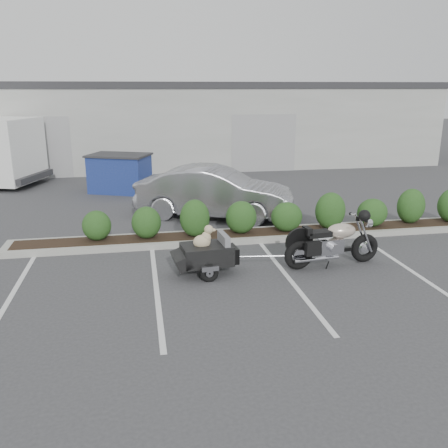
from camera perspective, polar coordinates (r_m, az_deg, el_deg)
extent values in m
plane|color=#38383A|center=(10.09, 0.29, -5.82)|extent=(90.00, 90.00, 0.00)
cube|color=#9E9E93|center=(12.29, 2.98, -1.40)|extent=(12.00, 1.00, 0.15)
cube|color=#9EA099|center=(26.31, -6.71, 12.18)|extent=(26.00, 10.00, 4.00)
torus|color=black|center=(10.28, 8.96, -3.69)|extent=(0.67, 0.23, 0.65)
torus|color=black|center=(11.04, 16.54, -2.79)|extent=(0.67, 0.23, 0.65)
cylinder|color=silver|center=(10.28, 8.96, -3.69)|extent=(0.28, 0.14, 0.27)
cylinder|color=silver|center=(11.04, 16.54, -2.79)|extent=(0.24, 0.12, 0.23)
cylinder|color=silver|center=(10.82, 16.66, -1.18)|extent=(0.42, 0.09, 0.86)
cylinder|color=silver|center=(10.97, 16.12, -0.89)|extent=(0.42, 0.09, 0.86)
cylinder|color=silver|center=(10.71, 15.84, 0.78)|extent=(0.10, 0.68, 0.03)
cylinder|color=silver|center=(10.90, 16.99, 0.10)|extent=(0.13, 0.19, 0.18)
sphere|color=black|center=(10.43, 16.54, 0.97)|extent=(0.28, 0.28, 0.25)
cube|color=silver|center=(10.56, 12.59, -2.52)|extent=(0.57, 0.38, 0.33)
cube|color=black|center=(10.64, 13.01, -3.12)|extent=(0.88, 0.19, 0.08)
ellipsoid|color=beige|center=(10.59, 13.94, -0.79)|extent=(0.68, 0.43, 0.32)
cube|color=black|center=(10.33, 11.27, -1.15)|extent=(0.56, 0.35, 0.12)
cube|color=black|center=(10.19, 9.98, -0.81)|extent=(0.15, 0.30, 0.16)
cylinder|color=silver|center=(10.31, 11.08, -4.16)|extent=(1.02, 0.19, 0.09)
cylinder|color=silver|center=(10.60, 10.22, -3.54)|extent=(1.02, 0.19, 0.09)
cube|color=black|center=(10.07, 10.67, -2.93)|extent=(0.34, 0.17, 0.29)
cube|color=black|center=(9.87, -2.09, -3.64)|extent=(1.09, 0.80, 0.41)
cube|color=slate|center=(9.87, -0.03, -2.01)|extent=(0.18, 0.61, 0.29)
cube|color=slate|center=(9.84, -1.82, -3.06)|extent=(0.74, 0.67, 0.04)
cube|color=black|center=(9.78, -5.13, -4.30)|extent=(0.44, 0.73, 0.36)
cube|color=black|center=(10.02, 0.94, -3.61)|extent=(0.24, 0.50, 0.33)
torus|color=black|center=(9.58, -1.75, -5.94)|extent=(0.39, 0.15, 0.38)
torus|color=black|center=(10.32, -2.90, -4.30)|extent=(0.39, 0.15, 0.38)
cube|color=silver|center=(9.49, -1.68, -5.40)|extent=(0.36, 0.11, 0.10)
cube|color=silver|center=(10.32, -2.97, -3.60)|extent=(0.36, 0.11, 0.10)
cylinder|color=black|center=(9.95, -2.35, -5.09)|extent=(0.13, 0.87, 0.04)
cylinder|color=silver|center=(10.11, 2.20, -3.85)|extent=(0.58, 0.10, 0.04)
ellipsoid|color=tan|center=(9.76, -2.67, -2.15)|extent=(0.39, 0.28, 0.29)
ellipsoid|color=tan|center=(9.76, -2.18, -1.67)|extent=(0.23, 0.22, 0.27)
sphere|color=tan|center=(9.72, -1.86, -0.66)|extent=(0.20, 0.20, 0.18)
ellipsoid|color=tan|center=(9.75, -1.36, -0.72)|extent=(0.14, 0.09, 0.07)
sphere|color=black|center=(9.76, -1.03, -0.70)|extent=(0.04, 0.04, 0.04)
ellipsoid|color=tan|center=(9.66, -2.00, -0.65)|extent=(0.05, 0.04, 0.10)
ellipsoid|color=tan|center=(9.76, -2.16, -0.48)|extent=(0.05, 0.04, 0.10)
cylinder|color=tan|center=(9.77, -1.92, -2.79)|extent=(0.05, 0.05, 0.12)
cylinder|color=tan|center=(9.88, -2.09, -2.57)|extent=(0.05, 0.05, 0.12)
imported|color=#9D9DA4|center=(14.13, -1.13, 3.81)|extent=(4.86, 3.27, 1.51)
cube|color=navy|center=(18.09, -12.42, 5.91)|extent=(2.39, 2.03, 1.35)
cube|color=#2D2D30|center=(17.99, -12.55, 8.09)|extent=(2.54, 2.18, 0.07)
cube|color=white|center=(20.55, -25.05, 8.01)|extent=(2.92, 3.14, 2.45)
cube|color=black|center=(20.59, -24.93, 7.09)|extent=(0.75, 2.04, 1.12)
cylinder|color=black|center=(21.82, -23.55, 6.19)|extent=(1.05, 0.61, 1.00)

